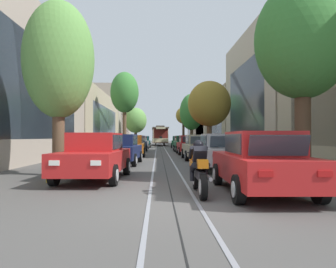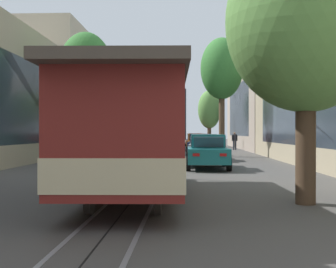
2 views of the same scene
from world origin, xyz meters
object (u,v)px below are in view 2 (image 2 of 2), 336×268
object	(u,v)px
parked_car_green_sixth_right	(123,147)
street_tree_kerb_left_near	(209,110)
parked_car_navy_second_left	(195,141)
pedestrian_on_right_pavement	(235,140)
street_tree_kerb_left_second	(222,70)
street_tree_kerb_right_near	(139,109)
parked_car_silver_second_right	(153,140)
parked_car_beige_mid_right	(149,141)
parked_car_teal_sixth_left	(207,151)
parked_car_red_fourth_right	(144,143)
street_tree_kerb_left_mid	(306,22)
parked_car_green_far_right	(107,151)
cable_car_trolley	(133,133)
street_tree_kerb_right_second	(126,104)
parked_car_navy_fourth_left	(200,144)
pedestrian_on_left_pavement	(68,144)
street_tree_kerb_right_mid	(85,77)
motorcycle_with_rider	(170,141)
parked_car_green_fifth_right	(137,145)
parked_car_orange_mid_left	(196,142)
parked_car_red_near_left	(195,140)
parked_car_grey_fifth_left	(204,147)
fire_hydrant	(206,143)
parked_car_red_near_right	(157,139)

from	to	relation	value
parked_car_green_sixth_right	street_tree_kerb_left_near	bearing A→B (deg)	-104.77
parked_car_navy_second_left	pedestrian_on_right_pavement	xyz separation A→B (m)	(-3.78, 3.73, 0.18)
street_tree_kerb_left_second	street_tree_kerb_right_near	xyz separation A→B (m)	(8.18, -22.32, -1.52)
parked_car_silver_second_right	parked_car_beige_mid_right	size ratio (longest dim) A/B	1.00
street_tree_kerb_left_second	parked_car_teal_sixth_left	bearing A→B (deg)	81.49
parked_car_red_fourth_right	street_tree_kerb_left_mid	size ratio (longest dim) A/B	0.68
parked_car_green_far_right	cable_car_trolley	world-z (taller)	cable_car_trolley
parked_car_green_far_right	street_tree_kerb_left_near	bearing A→B (deg)	-102.29
parked_car_beige_mid_right	street_tree_kerb_right_near	bearing A→B (deg)	-77.89
cable_car_trolley	parked_car_navy_second_left	bearing A→B (deg)	-93.74
street_tree_kerb_left_second	street_tree_kerb_right_near	world-z (taller)	street_tree_kerb_left_second
parked_car_green_sixth_right	street_tree_kerb_right_second	bearing A→B (deg)	-82.90
parked_car_navy_fourth_left	street_tree_kerb_right_second	distance (m)	8.41
parked_car_red_fourth_right	street_tree_kerb_left_near	distance (m)	15.44
pedestrian_on_left_pavement	pedestrian_on_right_pavement	size ratio (longest dim) A/B	0.97
street_tree_kerb_right_mid	motorcycle_with_rider	world-z (taller)	street_tree_kerb_right_mid
parked_car_green_fifth_right	pedestrian_on_right_pavement	bearing A→B (deg)	-127.59
parked_car_orange_mid_left	street_tree_kerb_right_mid	bearing A→B (deg)	68.99
pedestrian_on_right_pavement	street_tree_kerb_left_near	bearing A→B (deg)	-76.61
parked_car_red_near_left	street_tree_kerb_left_near	xyz separation A→B (m)	(-1.62, 1.19, 3.52)
parked_car_red_near_left	street_tree_kerb_left_second	distance (m)	22.27
parked_car_red_near_left	pedestrian_on_right_pavement	world-z (taller)	pedestrian_on_right_pavement
parked_car_red_fourth_right	pedestrian_on_left_pavement	world-z (taller)	pedestrian_on_left_pavement
parked_car_green_far_right	parked_car_red_near_left	bearing A→B (deg)	-98.95
parked_car_grey_fifth_left	parked_car_green_fifth_right	distance (m)	6.94
parked_car_navy_second_left	cable_car_trolley	xyz separation A→B (m)	(2.29, 35.05, 0.86)
parked_car_red_near_left	pedestrian_on_left_pavement	world-z (taller)	pedestrian_on_left_pavement
street_tree_kerb_right_mid	fire_hydrant	bearing A→B (deg)	-104.88
street_tree_kerb_left_second	pedestrian_on_left_pavement	size ratio (longest dim) A/B	4.93
parked_car_green_fifth_right	parked_car_beige_mid_right	bearing A→B (deg)	-89.84
parked_car_green_fifth_right	street_tree_kerb_right_near	distance (m)	21.53
parked_car_green_sixth_right	cable_car_trolley	world-z (taller)	cable_car_trolley
parked_car_red_near_left	pedestrian_on_left_pavement	size ratio (longest dim) A/B	2.63
parked_car_navy_second_left	motorcycle_with_rider	bearing A→B (deg)	-70.82
parked_car_teal_sixth_left	parked_car_silver_second_right	size ratio (longest dim) A/B	1.00
pedestrian_on_left_pavement	parked_car_green_sixth_right	bearing A→B (deg)	152.88
parked_car_green_far_right	street_tree_kerb_left_mid	xyz separation A→B (m)	(-6.57, 10.33, 3.46)
parked_car_orange_mid_left	parked_car_red_fourth_right	world-z (taller)	same
street_tree_kerb_right_second	parked_car_silver_second_right	bearing A→B (deg)	-97.33
parked_car_red_near_left	parked_car_grey_fifth_left	bearing A→B (deg)	89.99
parked_car_red_fourth_right	parked_car_green_sixth_right	bearing A→B (deg)	88.97
parked_car_green_fifth_right	cable_car_trolley	bearing A→B (deg)	96.23
parked_car_red_near_right	street_tree_kerb_right_second	bearing A→B (deg)	84.70
parked_car_teal_sixth_left	pedestrian_on_left_pavement	distance (m)	11.55
parked_car_green_fifth_right	fire_hydrant	size ratio (longest dim) A/B	5.20
parked_car_silver_second_right	pedestrian_on_right_pavement	distance (m)	10.81
parked_car_red_near_right	pedestrian_on_right_pavement	world-z (taller)	pedestrian_on_right_pavement
parked_car_green_fifth_right	parked_car_green_sixth_right	bearing A→B (deg)	87.75
parked_car_green_far_right	street_tree_kerb_right_mid	xyz separation A→B (m)	(1.58, -2.33, 3.85)
pedestrian_on_right_pavement	fire_hydrant	xyz separation A→B (m)	(2.29, -10.15, -0.55)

